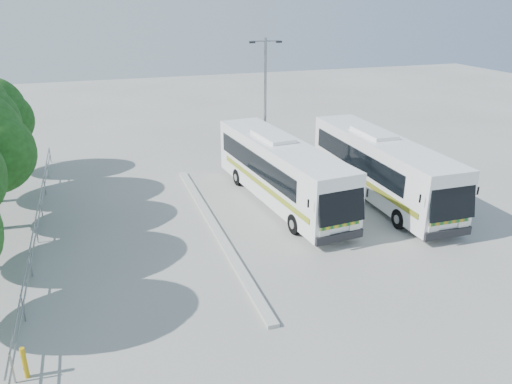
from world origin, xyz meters
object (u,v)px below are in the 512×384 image
object	(u,v)px
coach_main	(281,170)
lamppost	(265,99)
coach_adjacent	(381,166)
bollard	(25,363)

from	to	relation	value
coach_main	lamppost	world-z (taller)	lamppost
coach_adjacent	bollard	size ratio (longest dim) A/B	11.75
bollard	coach_main	bearing A→B (deg)	40.83
lamppost	bollard	world-z (taller)	lamppost
coach_adjacent	lamppost	size ratio (longest dim) A/B	1.49
lamppost	coach_adjacent	bearing A→B (deg)	-51.58
coach_main	lamppost	xyz separation A→B (m)	(1.12, 5.61, 2.59)
lamppost	bollard	bearing A→B (deg)	-121.91
coach_adjacent	lamppost	bearing A→B (deg)	122.02
coach_main	coach_adjacent	xyz separation A→B (m)	(5.21, -1.10, 0.01)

